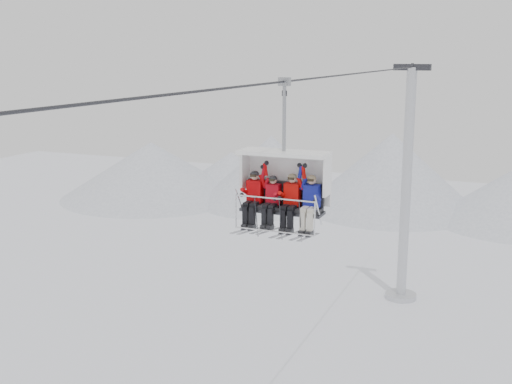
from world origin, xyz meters
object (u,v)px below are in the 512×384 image
at_px(chairlift_carrier, 285,180).
at_px(skier_far_right, 310,201).
at_px(skier_far_left, 254,196).
at_px(skier_center_left, 272,200).
at_px(skier_center_right, 291,200).
at_px(lift_tower_right, 405,202).

xyz_separation_m(chairlift_carrier, skier_far_right, (0.82, -0.30, -0.47)).
bearing_deg(skier_far_left, skier_center_left, -1.31).
distance_m(skier_far_left, skier_far_right, 1.62).
relative_size(skier_center_right, skier_far_right, 1.00).
distance_m(chairlift_carrier, skier_center_right, 0.62).
height_order(lift_tower_right, skier_far_right, lift_tower_right).
xyz_separation_m(lift_tower_right, chairlift_carrier, (0.00, -19.95, 4.90)).
height_order(skier_far_left, skier_center_left, skier_far_left).
height_order(skier_center_left, skier_center_right, skier_center_right).
xyz_separation_m(skier_far_left, skier_center_right, (1.08, 0.00, 0.00)).
height_order(chairlift_carrier, skier_far_right, chairlift_carrier).
bearing_deg(skier_far_right, lift_tower_right, 92.32).
relative_size(skier_center_left, skier_center_right, 1.00).
height_order(lift_tower_right, skier_center_left, lift_tower_right).
xyz_separation_m(chairlift_carrier, skier_center_left, (-0.26, -0.32, -0.51)).
height_order(skier_far_left, skier_center_right, same).
bearing_deg(chairlift_carrier, lift_tower_right, 90.00).
height_order(skier_center_right, skier_far_right, same).
xyz_separation_m(chairlift_carrier, skier_far_left, (-0.80, -0.30, -0.47)).
xyz_separation_m(skier_center_right, skier_far_right, (0.54, 0.00, 0.00)).
distance_m(lift_tower_right, skier_far_right, 20.75).
distance_m(lift_tower_right, chairlift_carrier, 20.55).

